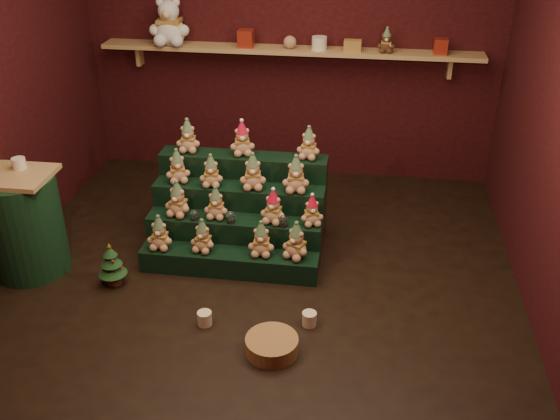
% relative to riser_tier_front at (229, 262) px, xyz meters
% --- Properties ---
extents(ground, '(4.00, 4.00, 0.00)m').
position_rel_riser_tier_front_xyz_m(ground, '(0.22, -0.04, -0.09)').
color(ground, black).
rests_on(ground, ground).
extents(back_wall, '(4.00, 0.10, 2.80)m').
position_rel_riser_tier_front_xyz_m(back_wall, '(0.22, 2.01, 1.31)').
color(back_wall, black).
rests_on(back_wall, ground).
extents(front_wall, '(4.00, 0.10, 2.80)m').
position_rel_riser_tier_front_xyz_m(front_wall, '(0.22, -2.09, 1.31)').
color(front_wall, black).
rests_on(front_wall, ground).
extents(back_shelf, '(3.60, 0.26, 0.24)m').
position_rel_riser_tier_front_xyz_m(back_shelf, '(0.22, 1.83, 1.20)').
color(back_shelf, tan).
rests_on(back_shelf, ground).
extents(riser_tier_front, '(1.40, 0.22, 0.18)m').
position_rel_riser_tier_front_xyz_m(riser_tier_front, '(0.00, 0.00, 0.00)').
color(riser_tier_front, black).
rests_on(riser_tier_front, ground).
extents(riser_tier_midfront, '(1.40, 0.22, 0.36)m').
position_rel_riser_tier_front_xyz_m(riser_tier_midfront, '(0.00, 0.22, 0.09)').
color(riser_tier_midfront, black).
rests_on(riser_tier_midfront, ground).
extents(riser_tier_midback, '(1.40, 0.22, 0.54)m').
position_rel_riser_tier_front_xyz_m(riser_tier_midback, '(0.00, 0.44, 0.18)').
color(riser_tier_midback, black).
rests_on(riser_tier_midback, ground).
extents(riser_tier_back, '(1.40, 0.22, 0.72)m').
position_rel_riser_tier_front_xyz_m(riser_tier_back, '(0.00, 0.66, 0.27)').
color(riser_tier_back, black).
rests_on(riser_tier_back, ground).
extents(teddy_0, '(0.20, 0.18, 0.28)m').
position_rel_riser_tier_front_xyz_m(teddy_0, '(-0.54, -0.00, 0.23)').
color(teddy_0, tan).
rests_on(teddy_0, riser_tier_front).
extents(teddy_1, '(0.22, 0.20, 0.27)m').
position_rel_riser_tier_front_xyz_m(teddy_1, '(-0.20, 0.01, 0.22)').
color(teddy_1, tan).
rests_on(teddy_1, riser_tier_front).
extents(teddy_2, '(0.21, 0.19, 0.28)m').
position_rel_riser_tier_front_xyz_m(teddy_2, '(0.26, 0.02, 0.23)').
color(teddy_2, tan).
rests_on(teddy_2, riser_tier_front).
extents(teddy_3, '(0.27, 0.26, 0.30)m').
position_rel_riser_tier_front_xyz_m(teddy_3, '(0.53, 0.02, 0.24)').
color(teddy_3, tan).
rests_on(teddy_3, riser_tier_front).
extents(teddy_4, '(0.24, 0.23, 0.29)m').
position_rel_riser_tier_front_xyz_m(teddy_4, '(-0.45, 0.22, 0.42)').
color(teddy_4, tan).
rests_on(teddy_4, riser_tier_midfront).
extents(teddy_5, '(0.19, 0.17, 0.26)m').
position_rel_riser_tier_front_xyz_m(teddy_5, '(-0.14, 0.22, 0.40)').
color(teddy_5, tan).
rests_on(teddy_5, riser_tier_midfront).
extents(teddy_6, '(0.23, 0.21, 0.28)m').
position_rel_riser_tier_front_xyz_m(teddy_6, '(0.32, 0.22, 0.41)').
color(teddy_6, tan).
rests_on(teddy_6, riser_tier_midfront).
extents(teddy_7, '(0.22, 0.21, 0.25)m').
position_rel_riser_tier_front_xyz_m(teddy_7, '(0.62, 0.22, 0.39)').
color(teddy_7, tan).
rests_on(teddy_7, riser_tier_midfront).
extents(teddy_8, '(0.25, 0.24, 0.28)m').
position_rel_riser_tier_front_xyz_m(teddy_8, '(-0.51, 0.46, 0.59)').
color(teddy_8, tan).
rests_on(teddy_8, riser_tier_midback).
extents(teddy_9, '(0.21, 0.19, 0.26)m').
position_rel_riser_tier_front_xyz_m(teddy_9, '(-0.22, 0.42, 0.58)').
color(teddy_9, tan).
rests_on(teddy_9, riser_tier_midback).
extents(teddy_10, '(0.23, 0.22, 0.29)m').
position_rel_riser_tier_front_xyz_m(teddy_10, '(0.12, 0.42, 0.60)').
color(teddy_10, tan).
rests_on(teddy_10, riser_tier_midback).
extents(teddy_11, '(0.23, 0.21, 0.30)m').
position_rel_riser_tier_front_xyz_m(teddy_11, '(0.47, 0.42, 0.60)').
color(teddy_11, tan).
rests_on(teddy_11, riser_tier_midback).
extents(teddy_12, '(0.21, 0.19, 0.28)m').
position_rel_riser_tier_front_xyz_m(teddy_12, '(-0.47, 0.67, 0.77)').
color(teddy_12, tan).
rests_on(teddy_12, riser_tier_back).
extents(teddy_13, '(0.24, 0.23, 0.28)m').
position_rel_riser_tier_front_xyz_m(teddy_13, '(-0.01, 0.68, 0.77)').
color(teddy_13, tan).
rests_on(teddy_13, riser_tier_back).
extents(teddy_14, '(0.21, 0.20, 0.27)m').
position_rel_riser_tier_front_xyz_m(teddy_14, '(0.54, 0.68, 0.76)').
color(teddy_14, tan).
rests_on(teddy_14, riser_tier_back).
extents(snow_globe_a, '(0.06, 0.06, 0.08)m').
position_rel_riser_tier_front_xyz_m(snow_globe_a, '(-0.31, 0.16, 0.31)').
color(snow_globe_a, black).
rests_on(snow_globe_a, riser_tier_midfront).
extents(snow_globe_b, '(0.07, 0.07, 0.10)m').
position_rel_riser_tier_front_xyz_m(snow_globe_b, '(-0.01, 0.16, 0.32)').
color(snow_globe_b, black).
rests_on(snow_globe_b, riser_tier_midfront).
extents(snow_globe_c, '(0.07, 0.07, 0.10)m').
position_rel_riser_tier_front_xyz_m(snow_globe_c, '(0.41, 0.16, 0.32)').
color(snow_globe_c, black).
rests_on(snow_globe_c, riser_tier_midfront).
extents(side_table, '(0.58, 0.58, 0.83)m').
position_rel_riser_tier_front_xyz_m(side_table, '(-1.55, -0.17, 0.32)').
color(side_table, tan).
rests_on(side_table, ground).
extents(table_ornament, '(0.10, 0.10, 0.08)m').
position_rel_riser_tier_front_xyz_m(table_ornament, '(-1.55, -0.07, 0.78)').
color(table_ornament, beige).
rests_on(table_ornament, side_table).
extents(mini_christmas_tree, '(0.22, 0.22, 0.37)m').
position_rel_riser_tier_front_xyz_m(mini_christmas_tree, '(-0.84, -0.28, 0.09)').
color(mini_christmas_tree, '#452618').
rests_on(mini_christmas_tree, ground).
extents(mug_left, '(0.10, 0.10, 0.10)m').
position_rel_riser_tier_front_xyz_m(mug_left, '(-0.03, -0.66, -0.04)').
color(mug_left, beige).
rests_on(mug_left, ground).
extents(mug_right, '(0.10, 0.10, 0.10)m').
position_rel_riser_tier_front_xyz_m(mug_right, '(0.69, -0.56, -0.04)').
color(mug_right, beige).
rests_on(mug_right, ground).
extents(wicker_basket, '(0.40, 0.40, 0.11)m').
position_rel_riser_tier_front_xyz_m(wicker_basket, '(0.47, -0.87, -0.04)').
color(wicker_basket, '#9E743F').
rests_on(wicker_basket, ground).
extents(white_bear, '(0.41, 0.38, 0.54)m').
position_rel_riser_tier_front_xyz_m(white_bear, '(-0.91, 1.80, 1.50)').
color(white_bear, white).
rests_on(white_bear, back_shelf).
extents(brown_bear, '(0.16, 0.14, 0.22)m').
position_rel_riser_tier_front_xyz_m(brown_bear, '(1.12, 1.80, 1.34)').
color(brown_bear, '#472817').
rests_on(brown_bear, back_shelf).
extents(gift_tin_red_a, '(0.14, 0.14, 0.16)m').
position_rel_riser_tier_front_xyz_m(gift_tin_red_a, '(-0.18, 1.81, 1.31)').
color(gift_tin_red_a, maroon).
rests_on(gift_tin_red_a, back_shelf).
extents(gift_tin_cream, '(0.14, 0.14, 0.12)m').
position_rel_riser_tier_front_xyz_m(gift_tin_cream, '(0.51, 1.81, 1.29)').
color(gift_tin_cream, beige).
rests_on(gift_tin_cream, back_shelf).
extents(gift_tin_red_b, '(0.12, 0.12, 0.14)m').
position_rel_riser_tier_front_xyz_m(gift_tin_red_b, '(1.61, 1.81, 1.30)').
color(gift_tin_red_b, maroon).
rests_on(gift_tin_red_b, back_shelf).
extents(shelf_plush_ball, '(0.12, 0.12, 0.12)m').
position_rel_riser_tier_front_xyz_m(shelf_plush_ball, '(0.23, 1.81, 1.29)').
color(shelf_plush_ball, tan).
rests_on(shelf_plush_ball, back_shelf).
extents(scarf_gift_box, '(0.16, 0.10, 0.10)m').
position_rel_riser_tier_front_xyz_m(scarf_gift_box, '(0.82, 1.81, 1.28)').
color(scarf_gift_box, '#CB621C').
rests_on(scarf_gift_box, back_shelf).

